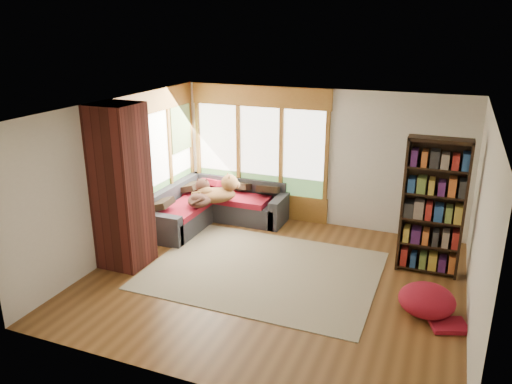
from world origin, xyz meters
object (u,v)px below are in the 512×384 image
Objects in this scene: sectional_sofa at (209,208)px; dog_tan at (218,188)px; brick_chimney at (121,187)px; dog_brindle at (200,193)px; bookshelf at (433,207)px; pouf at (427,299)px; area_rug at (263,270)px.

dog_tan reaches higher than sectional_sofa.
brick_chimney is at bearing -144.95° from dog_tan.
dog_tan is at bearing -58.56° from dog_brindle.
bookshelf is at bearing -108.18° from dog_brindle.
bookshelf is at bearing 18.32° from brick_chimney.
brick_chimney is at bearing -177.21° from pouf.
pouf is (4.18, -1.82, -0.09)m from sectional_sofa.
dog_tan is (-3.83, 0.45, -0.30)m from bookshelf.
dog_tan is at bearing 70.07° from brick_chimney.
pouf is 4.44m from dog_brindle.
area_rug is 1.65× the size of bookshelf.
brick_chimney reaches higher than bookshelf.
dog_tan is at bearing 136.09° from area_rug.
dog_tan is 0.36m from dog_brindle.
brick_chimney is at bearing -161.68° from bookshelf.
sectional_sofa is 4.56m from pouf.
sectional_sofa is (0.45, 2.05, -1.00)m from brick_chimney.
area_rug is at bearing 14.76° from brick_chimney.
dog_brindle is at bearing 177.30° from bookshelf.
bookshelf is 2.29× the size of dog_tan.
sectional_sofa is at bearing 125.66° from dog_tan.
brick_chimney is 4.79m from bookshelf.
dog_tan is (-3.92, 1.73, 0.55)m from pouf.
pouf is at bearing -86.05° from bookshelf.
brick_chimney is 3.30× the size of dog_brindle.
pouf is at bearing -124.94° from dog_brindle.
dog_tan reaches higher than area_rug.
dog_tan is 1.19× the size of dog_brindle.
dog_brindle reaches higher than pouf.
area_rug is (2.15, 0.57, -1.29)m from brick_chimney.
brick_chimney is 2.15m from dog_tan.
area_rug is 4.73× the size of pouf.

